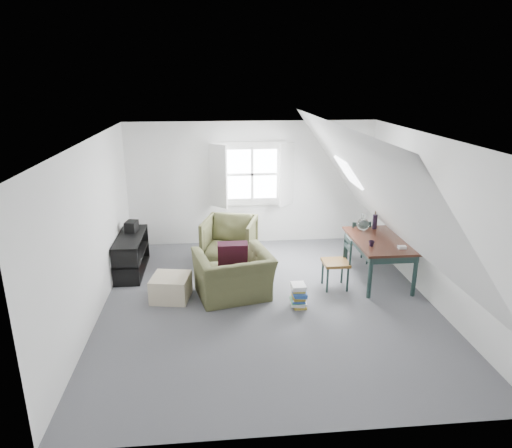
{
  "coord_description": "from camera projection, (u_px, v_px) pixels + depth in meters",
  "views": [
    {
      "loc": [
        -0.79,
        -6.28,
        3.32
      ],
      "look_at": [
        -0.12,
        0.6,
        1.08
      ],
      "focal_mm": 32.0,
      "sensor_mm": 36.0,
      "label": 1
    }
  ],
  "objects": [
    {
      "name": "skylight",
      "position": [
        348.0,
        172.0,
        7.88
      ],
      "size": [
        0.35,
        0.75,
        0.47
      ],
      "primitive_type": "cube",
      "rotation": [
        0.0,
        0.95,
        0.0
      ],
      "color": "white",
      "rests_on": "slope_right"
    },
    {
      "name": "cup",
      "position": [
        371.0,
        246.0,
        7.31
      ],
      "size": [
        0.12,
        0.12,
        0.09
      ],
      "primitive_type": "imported",
      "rotation": [
        0.0,
        0.0,
        -0.31
      ],
      "color": "black",
      "rests_on": "dining_table"
    },
    {
      "name": "throw_pillow",
      "position": [
        233.0,
        255.0,
        7.18
      ],
      "size": [
        0.47,
        0.27,
        0.49
      ],
      "primitive_type": "cube",
      "rotation": [
        0.31,
        0.0,
        -0.0
      ],
      "color": "#370F1F",
      "rests_on": "armchair_near"
    },
    {
      "name": "floor",
      "position": [
        268.0,
        302.0,
        7.05
      ],
      "size": [
        5.5,
        5.5,
        0.0
      ],
      "primitive_type": "plane",
      "color": "#535459",
      "rests_on": "ground"
    },
    {
      "name": "dormer_window",
      "position": [
        252.0,
        175.0,
        9.13
      ],
      "size": [
        1.71,
        0.35,
        1.3
      ],
      "color": "white",
      "rests_on": "wall_back"
    },
    {
      "name": "vase_twigs",
      "position": [
        375.0,
        221.0,
        8.1
      ],
      "size": [
        0.08,
        0.09,
        0.65
      ],
      "rotation": [
        0.0,
        0.0,
        -0.21
      ],
      "color": "black",
      "rests_on": "dining_table"
    },
    {
      "name": "wall_front",
      "position": [
        306.0,
        321.0,
        4.06
      ],
      "size": [
        5.0,
        0.0,
        5.0
      ],
      "primitive_type": "plane",
      "rotation": [
        -1.57,
        0.0,
        0.0
      ],
      "color": "white",
      "rests_on": "ground"
    },
    {
      "name": "slope_left",
      "position": [
        159.0,
        193.0,
        6.36
      ],
      "size": [
        3.19,
        5.5,
        4.48
      ],
      "primitive_type": "plane",
      "rotation": [
        0.0,
        2.19,
        0.0
      ],
      "color": "white",
      "rests_on": "wall_left"
    },
    {
      "name": "dining_table",
      "position": [
        379.0,
        245.0,
        7.65
      ],
      "size": [
        0.88,
        1.46,
        0.73
      ],
      "rotation": [
        0.0,
        0.0,
        0.04
      ],
      "color": "black",
      "rests_on": "floor"
    },
    {
      "name": "wall_back",
      "position": [
        252.0,
        184.0,
        9.27
      ],
      "size": [
        5.0,
        0.0,
        5.0
      ],
      "primitive_type": "plane",
      "rotation": [
        1.57,
        0.0,
        0.0
      ],
      "color": "white",
      "rests_on": "ground"
    },
    {
      "name": "ottoman",
      "position": [
        171.0,
        287.0,
        7.11
      ],
      "size": [
        0.65,
        0.65,
        0.37
      ],
      "primitive_type": "cube",
      "rotation": [
        0.0,
        0.0,
        -0.17
      ],
      "color": "#BEAF8F",
      "rests_on": "floor"
    },
    {
      "name": "wall_right",
      "position": [
        432.0,
        220.0,
        6.89
      ],
      "size": [
        0.0,
        5.5,
        5.5
      ],
      "primitive_type": "plane",
      "rotation": [
        1.57,
        0.0,
        -1.57
      ],
      "color": "white",
      "rests_on": "ground"
    },
    {
      "name": "media_shelf",
      "position": [
        131.0,
        256.0,
        8.04
      ],
      "size": [
        0.43,
        1.3,
        0.67
      ],
      "rotation": [
        0.0,
        0.0,
        -0.07
      ],
      "color": "black",
      "rests_on": "floor"
    },
    {
      "name": "armchair_near",
      "position": [
        234.0,
        296.0,
        7.23
      ],
      "size": [
        1.32,
        1.22,
        0.73
      ],
      "primitive_type": "imported",
      "rotation": [
        0.0,
        0.0,
        3.37
      ],
      "color": "#474929",
      "rests_on": "floor"
    },
    {
      "name": "slope_right",
      "position": [
        374.0,
        188.0,
        6.64
      ],
      "size": [
        3.19,
        5.5,
        4.48
      ],
      "primitive_type": "plane",
      "rotation": [
        0.0,
        -2.19,
        0.0
      ],
      "color": "white",
      "rests_on": "wall_right"
    },
    {
      "name": "electronics_box",
      "position": [
        132.0,
        227.0,
        8.18
      ],
      "size": [
        0.23,
        0.29,
        0.21
      ],
      "primitive_type": "cube",
      "rotation": [
        0.0,
        0.0,
        -0.19
      ],
      "color": "black",
      "rests_on": "media_shelf"
    },
    {
      "name": "demijohn",
      "position": [
        363.0,
        224.0,
        7.99
      ],
      "size": [
        0.22,
        0.22,
        0.31
      ],
      "rotation": [
        0.0,
        0.0,
        -0.29
      ],
      "color": "silver",
      "rests_on": "dining_table"
    },
    {
      "name": "ceiling",
      "position": [
        269.0,
        139.0,
        6.28
      ],
      "size": [
        5.5,
        5.5,
        0.0
      ],
      "primitive_type": "plane",
      "rotation": [
        3.14,
        0.0,
        0.0
      ],
      "color": "white",
      "rests_on": "wall_back"
    },
    {
      "name": "dining_chair_near",
      "position": [
        338.0,
        262.0,
        7.41
      ],
      "size": [
        0.41,
        0.41,
        0.87
      ],
      "rotation": [
        0.0,
        0.0,
        -1.75
      ],
      "color": "brown",
      "rests_on": "floor"
    },
    {
      "name": "armchair_far",
      "position": [
        230.0,
        262.0,
        8.59
      ],
      "size": [
        1.13,
        1.15,
        0.86
      ],
      "primitive_type": "imported",
      "rotation": [
        0.0,
        0.0,
        -0.27
      ],
      "color": "#474929",
      "rests_on": "floor"
    },
    {
      "name": "wall_left",
      "position": [
        93.0,
        231.0,
        6.43
      ],
      "size": [
        0.0,
        5.5,
        5.5
      ],
      "primitive_type": "plane",
      "rotation": [
        1.57,
        0.0,
        1.57
      ],
      "color": "white",
      "rests_on": "ground"
    },
    {
      "name": "magazine_stack",
      "position": [
        299.0,
        296.0,
        6.86
      ],
      "size": [
        0.27,
        0.32,
        0.36
      ],
      "rotation": [
        0.0,
        0.0,
        -0.03
      ],
      "color": "#B29933",
      "rests_on": "floor"
    },
    {
      "name": "paper_box",
      "position": [
        402.0,
        247.0,
        7.2
      ],
      "size": [
        0.13,
        0.09,
        0.04
      ],
      "primitive_type": "cube",
      "rotation": [
        0.0,
        0.0,
        -0.06
      ],
      "color": "white",
      "rests_on": "dining_table"
    },
    {
      "name": "dining_chair_far",
      "position": [
        358.0,
        240.0,
        8.44
      ],
      "size": [
        0.39,
        0.39,
        0.83
      ],
      "rotation": [
        0.0,
        0.0,
        2.95
      ],
      "color": "brown",
      "rests_on": "floor"
    }
  ]
}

